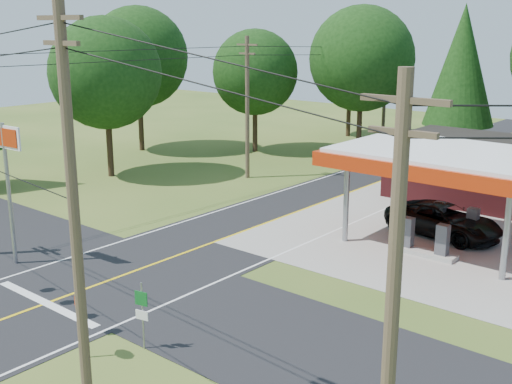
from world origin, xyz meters
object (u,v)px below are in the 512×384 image
Objects in this scene: big_stop_sign at (6,161)px; octagonal_stop_sign at (79,309)px; gas_canopy at (446,162)px; suv_car at (444,221)px.

big_stop_sign is 10.69m from octagonal_stop_sign.
big_stop_sign reaches higher than octagonal_stop_sign.
octagonal_stop_sign is at bearing -18.30° from big_stop_sign.
gas_canopy is 3.77m from suv_car.
suv_car is 2.58× the size of octagonal_stop_sign.
big_stop_sign is (-13.50, -16.51, 4.01)m from suv_car.
suv_car is 20.10m from octagonal_stop_sign.
gas_canopy is at bearing -153.82° from suv_car.
big_stop_sign reaches higher than suv_car.
octagonal_stop_sign reaches higher than suv_car.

